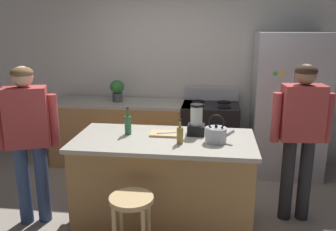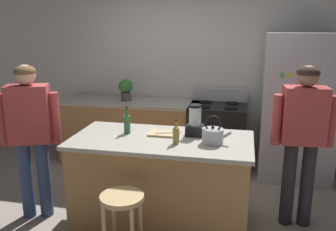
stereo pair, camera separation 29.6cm
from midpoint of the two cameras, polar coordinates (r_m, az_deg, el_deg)
ground_plane at (r=3.90m, az=-2.85°, el=-16.46°), size 14.00×14.00×0.00m
back_wall at (r=5.31m, az=0.67°, el=7.50°), size 8.00×0.10×2.70m
kitchen_island at (r=3.68m, az=-2.94°, el=-10.34°), size 1.74×0.87×0.91m
back_counter_run at (r=5.27m, az=-8.56°, el=-2.69°), size 2.00×0.64×0.91m
refrigerator at (r=4.97m, az=16.64°, el=1.55°), size 0.90×0.73×1.87m
stove_range at (r=5.05m, az=4.89°, el=-3.20°), size 0.76×0.65×1.09m
person_by_island_left at (r=3.84m, az=-23.19°, el=-2.33°), size 0.58×0.34×1.60m
person_by_sink_right at (r=3.77m, az=17.99°, el=-1.99°), size 0.60×0.26×1.62m
bar_stool at (r=3.08m, az=-8.55°, el=-14.88°), size 0.36×0.36×0.64m
potted_plant at (r=5.14m, az=-9.59°, el=4.06°), size 0.20×0.20×0.30m
blender_appliance at (r=3.59m, az=2.11°, el=-1.04°), size 0.17×0.17×0.31m
bottle_olive_oil at (r=3.65m, az=-8.61°, el=-1.42°), size 0.07×0.07×0.28m
bottle_vinegar at (r=3.34m, az=-0.66°, el=-3.05°), size 0.06×0.06×0.24m
tea_kettle at (r=3.39m, az=5.07°, el=-2.95°), size 0.28×0.20×0.27m
cutting_board at (r=3.62m, az=-2.64°, el=-2.90°), size 0.30×0.20×0.02m
chef_knife at (r=3.61m, az=-2.33°, el=-2.71°), size 0.22×0.10×0.01m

